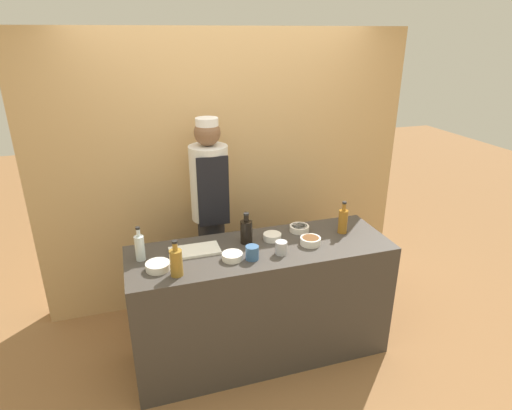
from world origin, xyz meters
The scene contains 16 objects.
ground_plane centered at (0.00, 0.00, 0.00)m, with size 14.00×14.00×0.00m, color olive.
cabinet_wall centered at (0.00, 0.97, 1.20)m, with size 3.27×0.18×2.40m.
counter centered at (0.00, 0.00, 0.46)m, with size 1.90×0.63×0.92m.
sauce_bowl_yellow centered at (-0.73, -0.09, 0.95)m, with size 0.16×0.16×0.05m.
sauce_bowl_orange centered at (0.12, 0.10, 0.95)m, with size 0.13×0.13×0.05m.
sauce_bowl_green centered at (0.37, 0.17, 0.95)m, with size 0.15×0.15×0.05m.
sauce_bowl_red centered at (-0.24, -0.10, 0.95)m, with size 0.14×0.14×0.05m.
sauce_bowl_brown centered at (0.36, -0.06, 0.95)m, with size 0.15×0.15×0.05m.
cutting_board centered at (-0.47, 0.08, 0.93)m, with size 0.35×0.18×0.02m.
bottle_soy centered at (-0.08, 0.11, 1.02)m, with size 0.09×0.09×0.23m.
bottle_clear centered at (-0.83, 0.08, 1.02)m, with size 0.07×0.07×0.24m.
bottle_amber centered at (0.67, 0.05, 1.02)m, with size 0.07×0.07×0.25m.
bottle_vinegar centered at (-0.63, -0.19, 1.02)m, with size 0.08×0.08×0.24m.
cup_steel centered at (0.10, -0.13, 0.97)m, with size 0.08×0.08×0.09m.
cup_blue centered at (-0.11, -0.14, 0.97)m, with size 0.09×0.09×0.10m.
chef_center centered at (-0.24, 0.60, 0.97)m, with size 0.31×0.31×1.76m.
Camera 1 is at (-0.85, -2.58, 2.36)m, focal length 30.00 mm.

